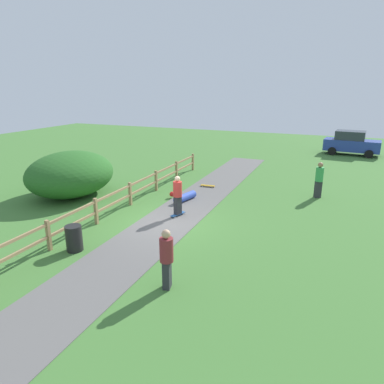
% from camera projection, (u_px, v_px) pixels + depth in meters
% --- Properties ---
extents(ground_plane, '(60.00, 60.00, 0.00)m').
position_uv_depth(ground_plane, '(168.00, 222.00, 14.50)').
color(ground_plane, '#427533').
extents(asphalt_path, '(2.40, 28.00, 0.02)m').
position_uv_depth(asphalt_path, '(168.00, 222.00, 14.49)').
color(asphalt_path, '#605E5B').
rests_on(asphalt_path, ground_plane).
extents(wooden_fence, '(0.12, 18.12, 1.10)m').
position_uv_depth(wooden_fence, '(114.00, 199.00, 15.26)').
color(wooden_fence, '#997A51').
rests_on(wooden_fence, ground_plane).
extents(bush_large, '(3.96, 4.75, 2.26)m').
position_uv_depth(bush_large, '(71.00, 174.00, 17.70)').
color(bush_large, '#286023').
rests_on(bush_large, ground_plane).
extents(trash_bin, '(0.56, 0.56, 0.90)m').
position_uv_depth(trash_bin, '(74.00, 238.00, 11.91)').
color(trash_bin, black).
rests_on(trash_bin, ground_plane).
extents(skater_riding, '(0.47, 0.82, 1.77)m').
position_uv_depth(skater_riding, '(178.00, 194.00, 14.87)').
color(skater_riding, '#265999').
rests_on(skater_riding, asphalt_path).
extents(skater_fallen, '(1.27, 1.45, 0.36)m').
position_uv_depth(skater_fallen, '(184.00, 197.00, 17.12)').
color(skater_fallen, blue).
rests_on(skater_fallen, asphalt_path).
extents(skateboard_loose, '(0.81, 0.25, 0.08)m').
position_uv_depth(skateboard_loose, '(208.00, 186.00, 19.45)').
color(skateboard_loose, '#BF8C19').
rests_on(skateboard_loose, asphalt_path).
extents(bystander_maroon, '(0.45, 0.45, 1.75)m').
position_uv_depth(bystander_maroon, '(167.00, 256.00, 9.54)').
color(bystander_maroon, '#2D2D33').
rests_on(bystander_maroon, ground_plane).
extents(bystander_green, '(0.53, 0.53, 1.81)m').
position_uv_depth(bystander_green, '(319.00, 178.00, 17.40)').
color(bystander_green, '#2D2D33').
rests_on(bystander_green, ground_plane).
extents(parked_car_blue, '(4.35, 2.32, 1.92)m').
position_uv_depth(parked_car_blue, '(351.00, 143.00, 28.27)').
color(parked_car_blue, '#283D99').
rests_on(parked_car_blue, ground_plane).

